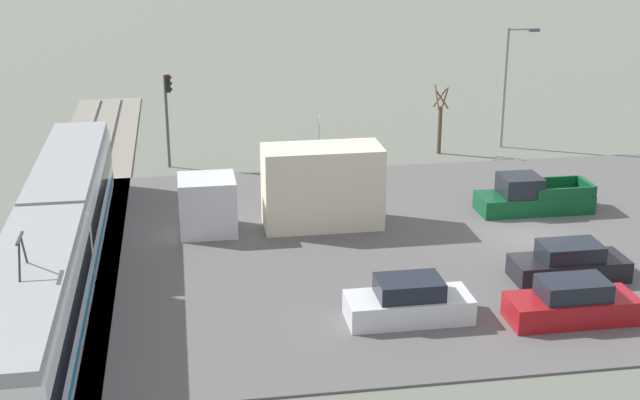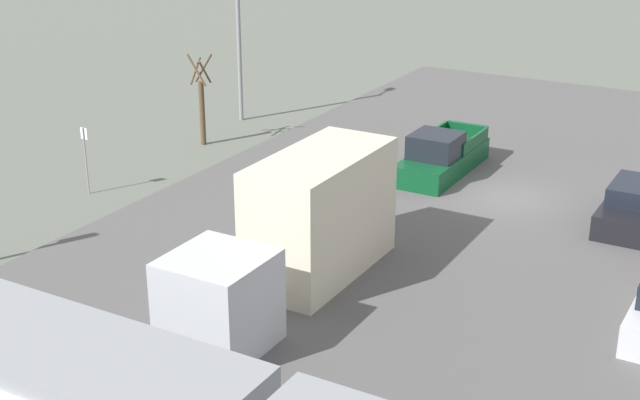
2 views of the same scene
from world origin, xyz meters
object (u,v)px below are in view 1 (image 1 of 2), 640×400
(traffic_light_pole, at_px, (168,108))
(sedan_car_1, at_px, (572,303))
(street_tree, at_px, (440,123))
(street_lamp_near_crossing, at_px, (509,78))
(no_parking_sign, at_px, (319,133))
(light_rail_tram, at_px, (54,247))
(sedan_car_2, at_px, (409,302))
(pickup_truck, at_px, (532,198))
(box_truck, at_px, (295,191))
(sedan_car_0, at_px, (569,264))

(traffic_light_pole, bearing_deg, sedan_car_1, -147.12)
(traffic_light_pole, distance_m, street_tree, 15.55)
(sedan_car_1, distance_m, street_lamp_near_crossing, 23.55)
(no_parking_sign, bearing_deg, street_tree, -90.19)
(no_parking_sign, bearing_deg, street_lamp_near_crossing, -86.15)
(no_parking_sign, bearing_deg, sedan_car_1, -165.81)
(traffic_light_pole, height_order, street_lamp_near_crossing, street_lamp_near_crossing)
(sedan_car_1, bearing_deg, traffic_light_pole, 32.88)
(light_rail_tram, xyz_separation_m, no_parking_sign, (15.93, -12.71, -0.17))
(sedan_car_1, bearing_deg, street_lamp_near_crossing, -14.63)
(light_rail_tram, height_order, sedan_car_2, light_rail_tram)
(pickup_truck, distance_m, no_parking_sign, 13.64)
(sedan_car_2, xyz_separation_m, street_lamp_near_crossing, (21.54, -11.53, 3.44))
(sedan_car_1, bearing_deg, pickup_truck, -15.08)
(light_rail_tram, bearing_deg, box_truck, -63.12)
(sedan_car_0, xyz_separation_m, sedan_car_1, (-3.45, 1.44, 0.04))
(sedan_car_1, height_order, street_lamp_near_crossing, street_lamp_near_crossing)
(pickup_truck, xyz_separation_m, street_tree, (10.60, 1.42, 1.07))
(box_truck, distance_m, sedan_car_0, 12.33)
(light_rail_tram, bearing_deg, sedan_car_2, -111.08)
(sedan_car_0, distance_m, sedan_car_2, 7.50)
(sedan_car_1, distance_m, traffic_light_pole, 25.72)
(sedan_car_2, distance_m, no_parking_sign, 20.79)
(pickup_truck, height_order, sedan_car_2, pickup_truck)
(light_rail_tram, relative_size, box_truck, 2.80)
(sedan_car_2, height_order, street_tree, street_tree)
(street_lamp_near_crossing, relative_size, no_parking_sign, 2.79)
(pickup_truck, distance_m, street_tree, 10.75)
(box_truck, xyz_separation_m, street_lamp_near_crossing, (11.70, -14.25, 2.38))
(light_rail_tram, distance_m, pickup_truck, 21.89)
(sedan_car_1, relative_size, street_lamp_near_crossing, 0.64)
(box_truck, relative_size, street_lamp_near_crossing, 1.27)
(traffic_light_pole, height_order, no_parking_sign, traffic_light_pole)
(box_truck, bearing_deg, sedan_car_2, -164.55)
(light_rail_tram, xyz_separation_m, box_truck, (5.00, -9.85, 0.07))
(street_lamp_near_crossing, bearing_deg, pickup_truck, 165.82)
(sedan_car_1, relative_size, traffic_light_pole, 0.88)
(traffic_light_pole, xyz_separation_m, no_parking_sign, (0.29, -8.38, -1.81))
(sedan_car_2, height_order, traffic_light_pole, traffic_light_pole)
(box_truck, height_order, pickup_truck, box_truck)
(sedan_car_2, bearing_deg, box_truck, 15.45)
(box_truck, relative_size, sedan_car_1, 1.99)
(light_rail_tram, height_order, traffic_light_pole, traffic_light_pole)
(street_tree, height_order, street_lamp_near_crossing, street_lamp_near_crossing)
(light_rail_tram, xyz_separation_m, street_lamp_near_crossing, (16.69, -24.10, 2.45))
(traffic_light_pole, xyz_separation_m, street_tree, (0.27, -15.47, -1.53))
(pickup_truck, height_order, traffic_light_pole, traffic_light_pole)
(traffic_light_pole, bearing_deg, street_lamp_near_crossing, -86.94)
(no_parking_sign, bearing_deg, sedan_car_0, -159.23)
(sedan_car_0, distance_m, street_tree, 18.33)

